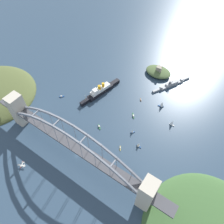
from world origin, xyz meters
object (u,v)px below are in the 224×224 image
ocean_liner (101,91)px  small_boat_2 (138,145)px  small_boat_1 (162,104)px  small_boat_5 (99,127)px  seaplane_taxiing_near_bridge (22,165)px  small_boat_4 (172,123)px  small_boat_0 (132,131)px  small_boat_7 (120,148)px  harbor_arch_bridge (74,145)px  small_boat_3 (133,116)px  small_boat_8 (141,100)px  fort_island_mid_harbor (158,72)px  naval_cruiser (171,84)px  small_boat_6 (62,96)px

ocean_liner → small_boat_2: size_ratio=10.34×
small_boat_1 → ocean_liner: bearing=-162.1°
small_boat_2 → small_boat_5: size_ratio=0.96×
small_boat_1 → seaplane_taxiing_near_bridge: bearing=-117.7°
small_boat_4 → small_boat_5: small_boat_4 is taller
small_boat_0 → small_boat_7: 30.46m
harbor_arch_bridge → small_boat_0: 84.63m
small_boat_3 → small_boat_5: (-29.09, -44.31, 0.05)m
small_boat_2 → small_boat_4: (21.10, 56.74, 0.84)m
ocean_liner → small_boat_1: ocean_liner is taller
harbor_arch_bridge → small_boat_8: bearing=81.5°
fort_island_mid_harbor → small_boat_8: fort_island_mid_harbor is taller
naval_cruiser → seaplane_taxiing_near_bridge: 253.06m
small_boat_1 → small_boat_2: small_boat_1 is taller
small_boat_7 → small_boat_8: 92.31m
harbor_arch_bridge → fort_island_mid_harbor: 203.13m
small_boat_2 → harbor_arch_bridge: bearing=-135.2°
small_boat_4 → small_boat_7: bearing=-117.8°
small_boat_6 → small_boat_5: bearing=-8.9°
fort_island_mid_harbor → small_boat_5: bearing=-96.1°
small_boat_0 → small_boat_8: size_ratio=1.18×
small_boat_0 → small_boat_8: small_boat_0 is taller
small_boat_1 → small_boat_2: (5.80, -80.01, -1.52)m
small_boat_3 → small_boat_8: (-6.78, 33.87, -0.09)m
naval_cruiser → small_boat_1: size_ratio=6.31×
small_boat_0 → small_boat_8: bearing=109.0°
harbor_arch_bridge → seaplane_taxiing_near_bridge: (-45.77, -48.38, -24.61)m
small_boat_7 → small_boat_2: bearing=43.4°
harbor_arch_bridge → small_boat_3: size_ratio=28.06×
naval_cruiser → small_boat_3: 93.25m
harbor_arch_bridge → small_boat_3: (26.21, 96.68, -25.76)m
harbor_arch_bridge → small_boat_6: bearing=142.9°
small_boat_3 → small_boat_5: bearing=-123.3°
small_boat_4 → small_boat_5: (-81.63, -61.54, -3.52)m
ocean_liner → fort_island_mid_harbor: bearing=60.2°
naval_cruiser → small_boat_4: naval_cruiser is taller
small_boat_0 → small_boat_1: size_ratio=0.65×
naval_cruiser → seaplane_taxiing_near_bridge: (-89.90, -236.55, -0.59)m
fort_island_mid_harbor → harbor_arch_bridge: bearing=-93.7°
naval_cruiser → small_boat_8: size_ratio=11.44×
naval_cruiser → fort_island_mid_harbor: bearing=156.7°
small_boat_1 → small_boat_4: 35.58m
naval_cruiser → small_boat_0: (-4.20, -117.25, 0.84)m
small_boat_7 → small_boat_5: bearing=164.7°
small_boat_1 → small_boat_6: small_boat_1 is taller
harbor_arch_bridge → naval_cruiser: bearing=76.8°
ocean_liner → small_boat_8: ocean_liner is taller
fort_island_mid_harbor → small_boat_8: (6.42, -70.99, -4.15)m
fort_island_mid_harbor → small_boat_5: (-15.88, -149.18, -4.01)m
fort_island_mid_harbor → small_boat_3: 105.77m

